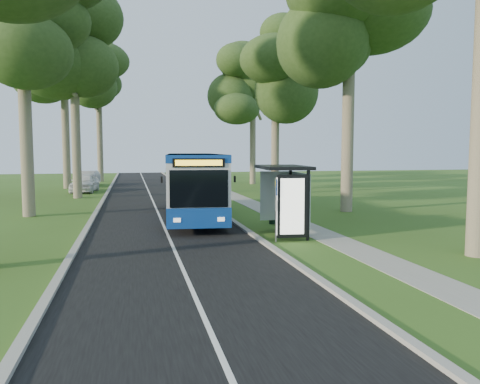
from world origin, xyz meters
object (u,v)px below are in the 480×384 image
object	(u,v)px
bus_shelter	(290,187)
car_silver	(88,178)
car_white	(85,183)
litter_bin	(274,215)
bus	(193,184)
bus_stop_sign	(276,203)

from	to	relation	value
bus_shelter	car_silver	xyz separation A→B (m)	(-10.78, 32.04, -1.33)
car_white	car_silver	distance (m)	7.51
car_silver	car_white	bearing A→B (deg)	-80.48
litter_bin	car_white	size ratio (longest dim) A/B	0.18
bus	litter_bin	bearing A→B (deg)	-40.13
bus	car_white	world-z (taller)	bus
litter_bin	car_silver	xyz separation A→B (m)	(-11.17, 28.59, 0.33)
bus	bus_shelter	world-z (taller)	bus
litter_bin	bus	bearing A→B (deg)	134.62
bus	car_silver	size ratio (longest dim) A/B	2.79
bus	bus_stop_sign	world-z (taller)	bus
bus_stop_sign	bus_shelter	bearing A→B (deg)	62.58
bus_shelter	car_silver	bearing A→B (deg)	113.72
bus	car_white	bearing A→B (deg)	117.95
litter_bin	car_silver	size ratio (longest dim) A/B	0.19
bus	bus_shelter	bearing A→B (deg)	-60.63
litter_bin	car_silver	world-z (taller)	car_silver
car_white	car_silver	size ratio (longest dim) A/B	1.04
bus_stop_sign	bus	bearing A→B (deg)	119.26
litter_bin	car_silver	distance (m)	30.70
bus_stop_sign	car_white	xyz separation A→B (m)	(-9.55, 25.59, -0.74)
bus_stop_sign	car_white	bearing A→B (deg)	124.31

